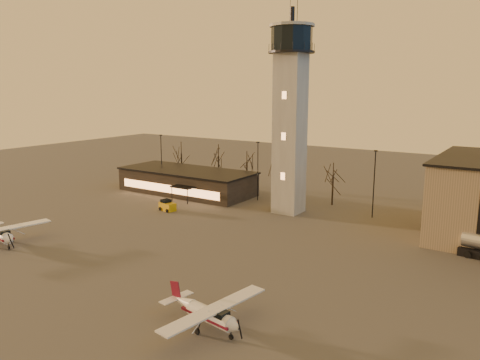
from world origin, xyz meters
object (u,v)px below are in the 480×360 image
object	(u,v)px
cessna_rear	(2,237)
service_cart	(167,206)
cessna_front	(212,319)
terminal	(187,181)
control_tower	(290,106)

from	to	relation	value
cessna_rear	service_cart	distance (m)	24.33
cessna_front	service_cart	size ratio (longest dim) A/B	3.63
terminal	cessna_rear	world-z (taller)	terminal
cessna_rear	service_cart	size ratio (longest dim) A/B	3.89
terminal	cessna_rear	distance (m)	35.29
terminal	service_cart	world-z (taller)	terminal
terminal	service_cart	distance (m)	13.02
control_tower	cessna_rear	world-z (taller)	control_tower
cessna_front	cessna_rear	xyz separation A→B (m)	(-33.96, 2.44, 0.08)
cessna_front	service_cart	bearing A→B (deg)	146.15
terminal	service_cart	xyz separation A→B (m)	(5.60, -11.67, -1.49)
terminal	cessna_front	world-z (taller)	terminal
control_tower	terminal	bearing A→B (deg)	174.85
control_tower	cessna_rear	bearing A→B (deg)	-123.79
control_tower	terminal	distance (m)	26.24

